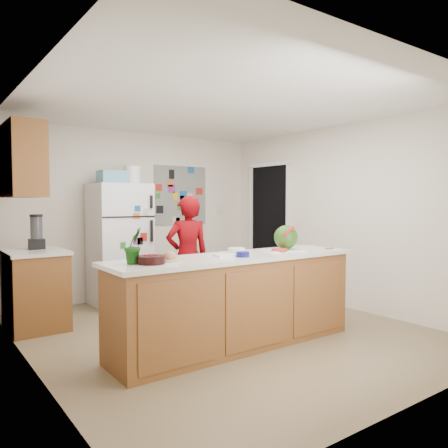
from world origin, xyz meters
TOP-DOWN VIEW (x-y plane):
  - floor at (0.00, 0.00)m, footprint 4.00×4.50m
  - wall_back at (0.00, 2.26)m, footprint 4.00×0.02m
  - wall_left at (-2.01, 0.00)m, footprint 0.02×4.50m
  - wall_right at (2.01, 0.00)m, footprint 0.02×4.50m
  - ceiling at (0.00, 0.00)m, footprint 4.00×4.50m
  - doorway at (1.99, 1.45)m, footprint 0.03×0.85m
  - peninsula_base at (-0.20, -0.50)m, footprint 2.60×0.62m
  - peninsula_top at (-0.20, -0.50)m, footprint 2.68×0.70m
  - side_counter_base at (-1.69, 1.35)m, footprint 0.60×0.80m
  - side_counter_top at (-1.69, 1.35)m, footprint 0.64×0.84m
  - upper_cabinets at (-1.82, 1.30)m, footprint 0.35×1.00m
  - refrigerator at (-0.45, 1.88)m, footprint 0.75×0.70m
  - fridge_top_bin at (-0.55, 1.88)m, footprint 0.35×0.28m
  - photo_collage at (0.75, 2.24)m, footprint 0.95×0.01m
  - person at (-0.03, 0.73)m, footprint 0.62×0.47m
  - blender_appliance at (-1.64, 1.46)m, footprint 0.13×0.13m
  - cutting_board at (0.46, -0.48)m, footprint 0.47×0.40m
  - watermelon at (0.52, -0.46)m, footprint 0.26×0.26m
  - watermelon_slice at (0.36, -0.53)m, footprint 0.17×0.17m
  - cherry_bowl at (-1.16, -0.55)m, footprint 0.30×0.30m
  - white_bowl at (-0.13, -0.41)m, footprint 0.18×0.18m
  - cobalt_bowl at (-0.23, -0.64)m, footprint 0.17×0.17m
  - plate at (-0.93, -0.47)m, footprint 0.26×0.26m
  - paper_towel at (-0.35, -0.51)m, footprint 0.22×0.20m
  - keys at (1.00, -0.66)m, footprint 0.10×0.05m
  - potted_plant at (-1.28, -0.45)m, footprint 0.23×0.22m

SIDE VIEW (x-z plane):
  - floor at x=0.00m, z-range -0.02..0.00m
  - side_counter_base at x=-1.69m, z-range 0.00..0.86m
  - peninsula_base at x=-0.20m, z-range 0.00..0.88m
  - person at x=-0.03m, z-range 0.00..1.52m
  - refrigerator at x=-0.45m, z-range 0.00..1.70m
  - side_counter_top at x=-1.69m, z-range 0.86..0.90m
  - peninsula_top at x=-0.20m, z-range 0.88..0.92m
  - cutting_board at x=0.46m, z-range 0.92..0.93m
  - keys at x=1.00m, z-range 0.92..0.93m
  - plate at x=-0.93m, z-range 0.92..0.94m
  - paper_towel at x=-0.35m, z-range 0.92..0.94m
  - watermelon_slice at x=0.36m, z-range 0.93..0.95m
  - cobalt_bowl at x=-0.23m, z-range 0.92..0.97m
  - white_bowl at x=-0.13m, z-range 0.92..0.98m
  - cherry_bowl at x=-1.16m, z-range 0.92..0.99m
  - doorway at x=1.99m, z-range 0.00..2.04m
  - watermelon at x=0.52m, z-range 0.93..1.19m
  - potted_plant at x=-1.28m, z-range 0.92..1.24m
  - blender_appliance at x=-1.64m, z-range 0.90..1.28m
  - wall_back at x=0.00m, z-range 0.00..2.50m
  - wall_left at x=-2.01m, z-range 0.00..2.50m
  - wall_right at x=2.01m, z-range 0.00..2.50m
  - photo_collage at x=0.75m, z-range 1.08..2.02m
  - fridge_top_bin at x=-0.55m, z-range 1.70..1.88m
  - upper_cabinets at x=-1.82m, z-range 1.50..2.30m
  - ceiling at x=0.00m, z-range 2.50..2.52m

